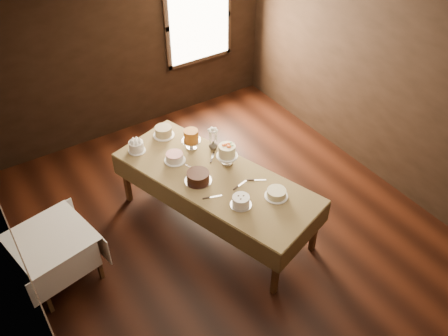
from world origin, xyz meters
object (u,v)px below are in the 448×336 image
(cake_speckled, at_px, (163,132))
(flower_vase, at_px, (213,145))
(cake_lattice, at_px, (175,158))
(cake_server_d, at_px, (213,155))
(cake_server_e, at_px, (216,196))
(cake_chocolate, at_px, (198,177))
(cake_flowers, at_px, (227,155))
(cake_meringue, at_px, (136,147))
(cake_server_c, at_px, (190,167))
(side_table, at_px, (51,242))
(cake_swirl, at_px, (241,201))
(cake_server_b, at_px, (260,180))
(cake_server_a, at_px, (242,183))
(display_table, at_px, (215,180))
(cake_caramel, at_px, (191,140))
(cake_cream, at_px, (276,194))

(cake_speckled, relative_size, flower_vase, 2.40)
(cake_lattice, distance_m, flower_vase, 0.56)
(cake_lattice, xyz_separation_m, cake_server_d, (0.47, -0.18, -0.05))
(cake_server_d, xyz_separation_m, cake_server_e, (-0.39, -0.70, 0.00))
(cake_chocolate, bearing_deg, cake_server_d, 38.34)
(cake_server_d, bearing_deg, cake_flowers, -121.02)
(cake_meringue, distance_m, cake_chocolate, 1.04)
(cake_speckled, bearing_deg, cake_server_c, -93.09)
(side_table, distance_m, cake_swirl, 2.21)
(side_table, relative_size, cake_swirl, 3.89)
(cake_lattice, bearing_deg, cake_server_e, -84.60)
(cake_lattice, distance_m, cake_server_b, 1.16)
(cake_lattice, height_order, cake_server_a, cake_lattice)
(cake_server_a, bearing_deg, cake_lattice, 105.30)
(cake_chocolate, xyz_separation_m, cake_server_d, (0.42, 0.34, -0.06))
(cake_server_a, bearing_deg, cake_swirl, -141.28)
(cake_chocolate, distance_m, cake_server_e, 0.37)
(cake_server_e, bearing_deg, cake_server_c, 106.13)
(cake_flowers, relative_size, cake_server_d, 1.20)
(flower_vase, bearing_deg, cake_server_d, -124.12)
(cake_server_c, relative_size, cake_server_e, 1.00)
(cake_server_e, bearing_deg, display_table, 77.01)
(cake_lattice, distance_m, cake_chocolate, 0.52)
(cake_caramel, distance_m, cake_chocolate, 0.69)
(cake_server_c, bearing_deg, cake_cream, -169.26)
(cake_speckled, distance_m, cake_cream, 1.93)
(cake_cream, xyz_separation_m, cake_server_e, (-0.60, 0.39, -0.04))
(cake_meringue, height_order, flower_vase, cake_meringue)
(cake_server_a, bearing_deg, cake_meringue, 107.55)
(cake_caramel, bearing_deg, cake_server_a, -80.67)
(cake_server_b, bearing_deg, cake_speckled, 141.54)
(cake_lattice, height_order, flower_vase, flower_vase)
(cake_speckled, height_order, cake_server_b, cake_speckled)
(cake_meringue, relative_size, cake_server_d, 0.97)
(cake_cream, distance_m, cake_server_e, 0.72)
(cake_chocolate, relative_size, cake_server_e, 1.42)
(cake_caramel, xyz_separation_m, cake_server_e, (-0.24, -0.99, -0.12))
(cake_lattice, distance_m, cake_swirl, 1.18)
(cake_caramel, relative_size, cake_flowers, 1.03)
(cake_meringue, bearing_deg, cake_flowers, -44.98)
(cake_swirl, bearing_deg, cake_cream, -13.80)
(cake_chocolate, distance_m, cake_flowers, 0.51)
(display_table, distance_m, cake_lattice, 0.62)
(side_table, xyz_separation_m, cake_server_a, (2.26, -0.55, 0.21))
(cake_chocolate, relative_size, cake_swirl, 1.32)
(cake_server_b, bearing_deg, cake_caramel, 141.24)
(cake_server_c, bearing_deg, cake_caramel, -52.65)
(side_table, height_order, cake_server_a, cake_server_a)
(cake_swirl, bearing_deg, flower_vase, 74.43)
(side_table, relative_size, cake_lattice, 3.52)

